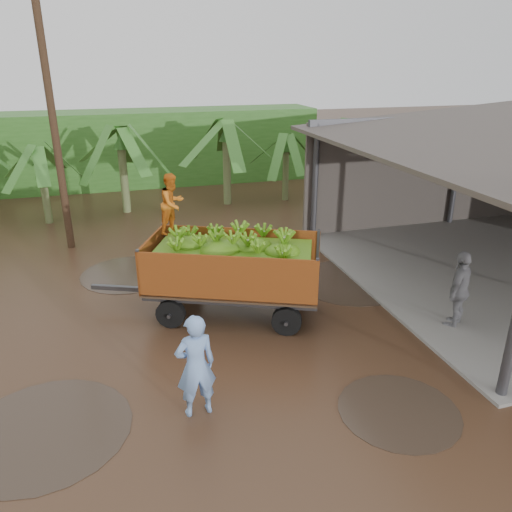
% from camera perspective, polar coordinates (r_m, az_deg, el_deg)
% --- Properties ---
extents(ground, '(100.00, 100.00, 0.00)m').
position_cam_1_polar(ground, '(11.68, -7.27, -9.42)').
color(ground, black).
rests_on(ground, ground).
extents(hedge_north, '(22.00, 3.00, 3.60)m').
position_cam_1_polar(hedge_north, '(26.27, -17.77, 11.50)').
color(hedge_north, '#2D661E').
rests_on(hedge_north, ground).
extents(banana_trailer, '(5.74, 3.52, 3.44)m').
position_cam_1_polar(banana_trailer, '(12.19, -2.77, -1.17)').
color(banana_trailer, '#B05219').
rests_on(banana_trailer, ground).
extents(man_blue, '(0.77, 0.55, 1.99)m').
position_cam_1_polar(man_blue, '(8.99, -6.92, -12.36)').
color(man_blue, '#7BA2E1').
rests_on(man_blue, ground).
extents(man_grey, '(1.20, 1.04, 1.94)m').
position_cam_1_polar(man_grey, '(12.60, 22.24, -3.60)').
color(man_grey, slate).
rests_on(man_grey, ground).
extents(utility_pole, '(1.20, 0.24, 8.64)m').
position_cam_1_polar(utility_pole, '(17.20, -22.27, 14.74)').
color(utility_pole, '#47301E').
rests_on(utility_pole, ground).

